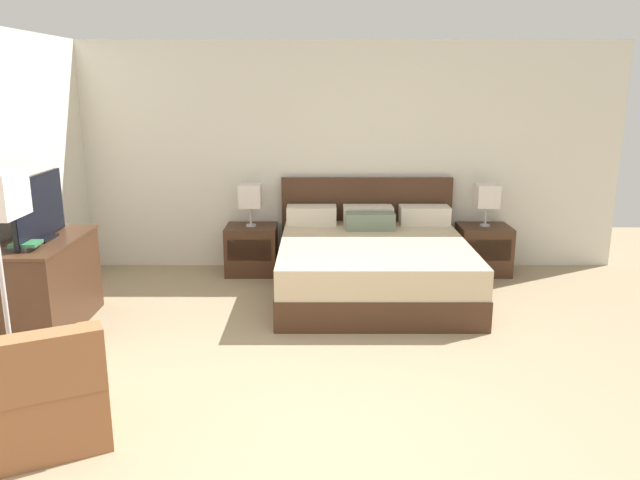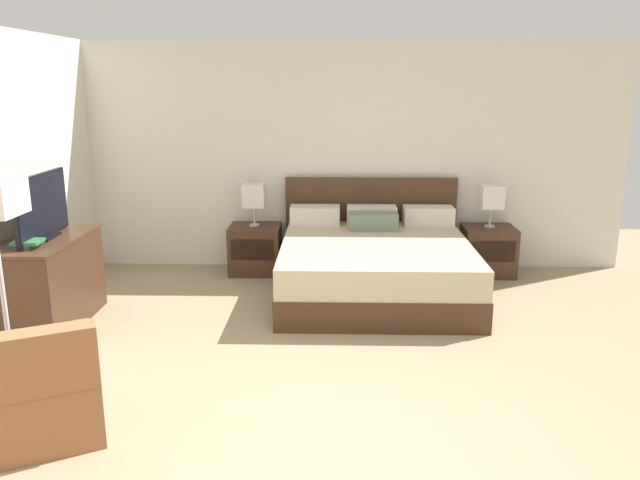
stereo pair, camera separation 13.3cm
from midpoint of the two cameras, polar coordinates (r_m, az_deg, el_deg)
ground_plane at (r=3.69m, az=1.23°, el=-19.88°), size 11.80×11.80×0.00m
wall_back at (r=7.07m, az=1.44°, el=7.61°), size 6.62×0.06×2.53m
bed at (r=6.27m, az=5.65°, el=-2.23°), size 1.92×2.02×1.04m
nightstand_left at (r=6.99m, az=-5.39°, el=-0.83°), size 0.56×0.47×0.54m
nightstand_right at (r=7.16m, az=15.62°, el=-0.94°), size 0.56×0.47×0.54m
table_lamp_left at (r=6.86m, az=-5.51°, el=4.03°), size 0.24×0.24×0.47m
table_lamp_right at (r=7.03m, az=15.94°, el=3.80°), size 0.24×0.24×0.47m
dresser at (r=5.87m, az=-22.93°, el=-3.46°), size 0.56×1.17×0.79m
tv at (r=5.73m, az=-23.49°, el=2.76°), size 0.18×0.90×0.55m
book_red_cover at (r=5.50m, az=-24.79°, el=-0.46°), size 0.22×0.22×0.03m
book_blue_cover at (r=5.47m, az=-24.52°, el=-0.16°), size 0.22×0.20×0.03m
armchair_by_window at (r=4.12m, az=-23.58°, el=-12.76°), size 0.92×0.92×0.76m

